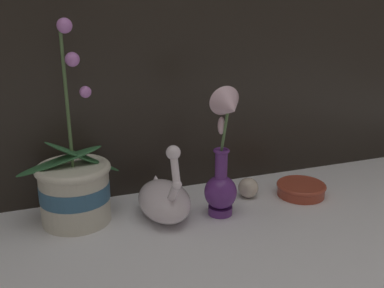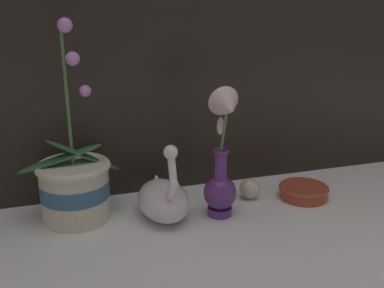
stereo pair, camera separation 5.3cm
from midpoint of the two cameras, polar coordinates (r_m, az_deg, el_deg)
The scene contains 6 objects.
ground_plane at distance 1.10m, azimuth 4.37°, elevation -11.13°, with size 2.80×2.80×0.00m, color white.
orchid_potted_plant at distance 1.15m, azimuth -13.40°, elevation -5.06°, with size 0.26×0.18×0.49m.
swan_figurine at distance 1.15m, azimuth -2.36°, elevation -6.84°, with size 0.13×0.23×0.22m.
blue_vase at distance 1.12m, azimuth 5.22°, elevation -2.89°, with size 0.08×0.12×0.34m.
glass_sphere at distance 1.27m, azimuth 8.53°, elevation -5.66°, with size 0.06×0.06×0.06m.
amber_dish at distance 1.31m, azimuth 15.12°, elevation -5.74°, with size 0.14×0.14×0.04m.
Camera 2 is at (-0.34, -0.90, 0.54)m, focal length 42.00 mm.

